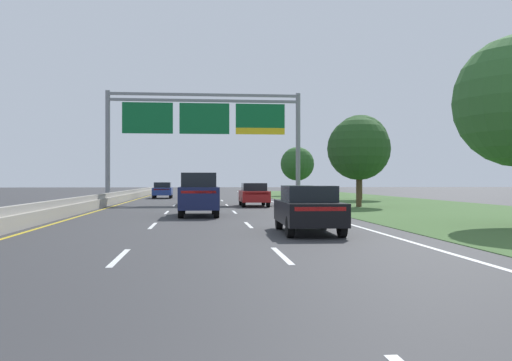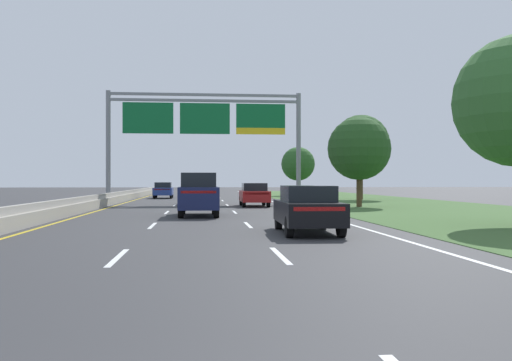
{
  "view_description": "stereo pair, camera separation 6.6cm",
  "coord_description": "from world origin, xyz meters",
  "px_view_note": "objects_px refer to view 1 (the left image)",
  "views": [
    {
      "loc": [
        -0.03,
        -2.43,
        1.74
      ],
      "look_at": [
        2.8,
        26.08,
        1.74
      ],
      "focal_mm": 39.49,
      "sensor_mm": 36.0,
      "label": 1
    },
    {
      "loc": [
        0.03,
        -2.43,
        1.74
      ],
      "look_at": [
        2.8,
        26.08,
        1.74
      ],
      "focal_mm": 39.49,
      "sensor_mm": 36.0,
      "label": 2
    }
  ],
  "objects_px": {
    "car_blue_left_lane_sedan": "(163,190)",
    "roadside_tree_far": "(360,143)",
    "overhead_sign_gantry": "(204,124)",
    "pickup_truck_grey": "(200,190)",
    "car_navy_centre_lane_suv": "(199,194)",
    "roadside_tree_distant": "(297,164)",
    "car_black_right_lane_sedan": "(308,208)",
    "roadside_tree_mid": "(359,149)",
    "car_red_right_lane_sedan": "(254,194)"
  },
  "relations": [
    {
      "from": "car_red_right_lane_sedan",
      "to": "car_blue_left_lane_sedan",
      "type": "bearing_deg",
      "value": 22.47
    },
    {
      "from": "roadside_tree_far",
      "to": "roadside_tree_distant",
      "type": "relative_size",
      "value": 1.37
    },
    {
      "from": "car_navy_centre_lane_suv",
      "to": "roadside_tree_far",
      "type": "relative_size",
      "value": 0.61
    },
    {
      "from": "roadside_tree_mid",
      "to": "roadside_tree_distant",
      "type": "relative_size",
      "value": 1.06
    },
    {
      "from": "car_red_right_lane_sedan",
      "to": "car_navy_centre_lane_suv",
      "type": "bearing_deg",
      "value": 160.43
    },
    {
      "from": "roadside_tree_far",
      "to": "car_navy_centre_lane_suv",
      "type": "bearing_deg",
      "value": -123.48
    },
    {
      "from": "overhead_sign_gantry",
      "to": "car_black_right_lane_sedan",
      "type": "bearing_deg",
      "value": -82.73
    },
    {
      "from": "overhead_sign_gantry",
      "to": "pickup_truck_grey",
      "type": "height_order",
      "value": "overhead_sign_gantry"
    },
    {
      "from": "car_red_right_lane_sedan",
      "to": "roadside_tree_mid",
      "type": "xyz_separation_m",
      "value": [
        6.79,
        -1.71,
        3.02
      ]
    },
    {
      "from": "roadside_tree_far",
      "to": "car_red_right_lane_sedan",
      "type": "bearing_deg",
      "value": -132.31
    },
    {
      "from": "car_blue_left_lane_sedan",
      "to": "car_red_right_lane_sedan",
      "type": "bearing_deg",
      "value": -158.8
    },
    {
      "from": "roadside_tree_far",
      "to": "car_black_right_lane_sedan",
      "type": "bearing_deg",
      "value": -109.13
    },
    {
      "from": "overhead_sign_gantry",
      "to": "car_red_right_lane_sedan",
      "type": "relative_size",
      "value": 3.41
    },
    {
      "from": "car_navy_centre_lane_suv",
      "to": "car_blue_left_lane_sedan",
      "type": "height_order",
      "value": "car_navy_centre_lane_suv"
    },
    {
      "from": "car_blue_left_lane_sedan",
      "to": "roadside_tree_far",
      "type": "relative_size",
      "value": 0.57
    },
    {
      "from": "car_black_right_lane_sedan",
      "to": "roadside_tree_far",
      "type": "distance_m",
      "value": 33.56
    },
    {
      "from": "car_red_right_lane_sedan",
      "to": "overhead_sign_gantry",
      "type": "bearing_deg",
      "value": 30.2
    },
    {
      "from": "pickup_truck_grey",
      "to": "roadside_tree_distant",
      "type": "height_order",
      "value": "roadside_tree_distant"
    },
    {
      "from": "car_blue_left_lane_sedan",
      "to": "pickup_truck_grey",
      "type": "bearing_deg",
      "value": -166.37
    },
    {
      "from": "car_red_right_lane_sedan",
      "to": "car_blue_left_lane_sedan",
      "type": "height_order",
      "value": "same"
    },
    {
      "from": "car_black_right_lane_sedan",
      "to": "roadside_tree_mid",
      "type": "distance_m",
      "value": 19.32
    },
    {
      "from": "car_black_right_lane_sedan",
      "to": "car_red_right_lane_sedan",
      "type": "distance_m",
      "value": 19.53
    },
    {
      "from": "pickup_truck_grey",
      "to": "roadside_tree_far",
      "type": "bearing_deg",
      "value": -62.2
    },
    {
      "from": "roadside_tree_distant",
      "to": "overhead_sign_gantry",
      "type": "bearing_deg",
      "value": -118.12
    },
    {
      "from": "overhead_sign_gantry",
      "to": "pickup_truck_grey",
      "type": "xyz_separation_m",
      "value": [
        -0.35,
        -1.97,
        -5.07
      ]
    },
    {
      "from": "roadside_tree_mid",
      "to": "car_navy_centre_lane_suv",
      "type": "bearing_deg",
      "value": -141.42
    },
    {
      "from": "car_black_right_lane_sedan",
      "to": "roadside_tree_mid",
      "type": "height_order",
      "value": "roadside_tree_mid"
    },
    {
      "from": "car_navy_centre_lane_suv",
      "to": "roadside_tree_distant",
      "type": "height_order",
      "value": "roadside_tree_distant"
    },
    {
      "from": "roadside_tree_far",
      "to": "roadside_tree_mid",
      "type": "bearing_deg",
      "value": -106.59
    },
    {
      "from": "car_black_right_lane_sedan",
      "to": "roadside_tree_mid",
      "type": "bearing_deg",
      "value": -19.47
    },
    {
      "from": "pickup_truck_grey",
      "to": "car_red_right_lane_sedan",
      "type": "distance_m",
      "value": 5.28
    },
    {
      "from": "overhead_sign_gantry",
      "to": "pickup_truck_grey",
      "type": "relative_size",
      "value": 2.76
    },
    {
      "from": "pickup_truck_grey",
      "to": "car_red_right_lane_sedan",
      "type": "height_order",
      "value": "pickup_truck_grey"
    },
    {
      "from": "car_red_right_lane_sedan",
      "to": "roadside_tree_far",
      "type": "xyz_separation_m",
      "value": [
        10.85,
        11.92,
        4.3
      ]
    },
    {
      "from": "roadside_tree_mid",
      "to": "roadside_tree_far",
      "type": "xyz_separation_m",
      "value": [
        4.06,
        13.63,
        1.28
      ]
    },
    {
      "from": "car_red_right_lane_sedan",
      "to": "car_black_right_lane_sedan",
      "type": "bearing_deg",
      "value": -179.6
    },
    {
      "from": "car_navy_centre_lane_suv",
      "to": "car_blue_left_lane_sedan",
      "type": "distance_m",
      "value": 28.48
    },
    {
      "from": "overhead_sign_gantry",
      "to": "car_blue_left_lane_sedan",
      "type": "relative_size",
      "value": 3.41
    },
    {
      "from": "overhead_sign_gantry",
      "to": "roadside_tree_far",
      "type": "height_order",
      "value": "overhead_sign_gantry"
    },
    {
      "from": "roadside_tree_distant",
      "to": "car_navy_centre_lane_suv",
      "type": "bearing_deg",
      "value": -107.26
    },
    {
      "from": "car_navy_centre_lane_suv",
      "to": "roadside_tree_distant",
      "type": "distance_m",
      "value": 37.84
    },
    {
      "from": "car_black_right_lane_sedan",
      "to": "car_red_right_lane_sedan",
      "type": "height_order",
      "value": "same"
    },
    {
      "from": "roadside_tree_distant",
      "to": "pickup_truck_grey",
      "type": "bearing_deg",
      "value": -116.69
    },
    {
      "from": "car_black_right_lane_sedan",
      "to": "roadside_tree_far",
      "type": "relative_size",
      "value": 0.58
    },
    {
      "from": "car_navy_centre_lane_suv",
      "to": "roadside_tree_far",
      "type": "height_order",
      "value": "roadside_tree_far"
    },
    {
      "from": "overhead_sign_gantry",
      "to": "car_red_right_lane_sedan",
      "type": "xyz_separation_m",
      "value": [
        3.29,
        -5.78,
        -5.33
      ]
    },
    {
      "from": "overhead_sign_gantry",
      "to": "roadside_tree_distant",
      "type": "distance_m",
      "value": 23.04
    },
    {
      "from": "car_black_right_lane_sedan",
      "to": "car_red_right_lane_sedan",
      "type": "bearing_deg",
      "value": 1.38
    },
    {
      "from": "car_black_right_lane_sedan",
      "to": "roadside_tree_distant",
      "type": "distance_m",
      "value": 46.22
    },
    {
      "from": "overhead_sign_gantry",
      "to": "roadside_tree_distant",
      "type": "xyz_separation_m",
      "value": [
        10.79,
        20.2,
        -2.49
      ]
    }
  ]
}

